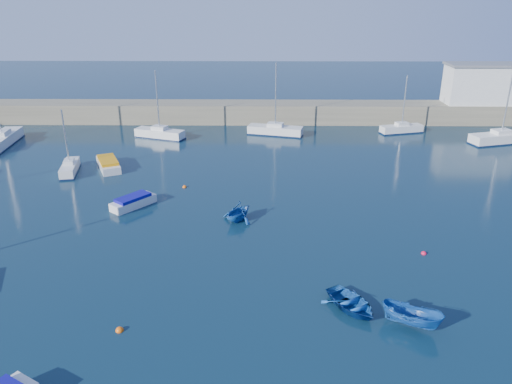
{
  "coord_description": "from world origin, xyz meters",
  "views": [
    {
      "loc": [
        0.19,
        -21.43,
        16.71
      ],
      "look_at": [
        -0.21,
        16.01,
        1.6
      ],
      "focal_mm": 35.0,
      "sensor_mm": 36.0,
      "label": 1
    }
  ],
  "objects_px": {
    "sailboat_4": "(3,139)",
    "dinghy_left": "(238,212)",
    "dinghy_center": "(351,303)",
    "sailboat_7": "(401,129)",
    "sailboat_3": "(70,168)",
    "sailboat_8": "(501,138)",
    "motorboat_2": "(108,164)",
    "sailboat_5": "(160,133)",
    "sailboat_6": "(275,130)",
    "dinghy_right": "(412,317)",
    "harbor_office": "(484,85)",
    "motorboat_1": "(133,202)"
  },
  "relations": [
    {
      "from": "motorboat_2",
      "to": "dinghy_right",
      "type": "distance_m",
      "value": 34.74
    },
    {
      "from": "motorboat_2",
      "to": "sailboat_7",
      "type": "bearing_deg",
      "value": -2.06
    },
    {
      "from": "dinghy_left",
      "to": "sailboat_3",
      "type": "bearing_deg",
      "value": -177.59
    },
    {
      "from": "sailboat_5",
      "to": "dinghy_right",
      "type": "distance_m",
      "value": 42.09
    },
    {
      "from": "sailboat_3",
      "to": "dinghy_right",
      "type": "distance_m",
      "value": 36.22
    },
    {
      "from": "dinghy_center",
      "to": "dinghy_left",
      "type": "height_order",
      "value": "dinghy_left"
    },
    {
      "from": "sailboat_7",
      "to": "dinghy_right",
      "type": "xyz_separation_m",
      "value": [
        -9.71,
        -39.54,
        0.09
      ]
    },
    {
      "from": "motorboat_1",
      "to": "sailboat_8",
      "type": "bearing_deg",
      "value": 65.72
    },
    {
      "from": "motorboat_1",
      "to": "dinghy_center",
      "type": "relative_size",
      "value": 1.09
    },
    {
      "from": "sailboat_6",
      "to": "dinghy_right",
      "type": "xyz_separation_m",
      "value": [
        6.31,
        -38.48,
        0.03
      ]
    },
    {
      "from": "sailboat_4",
      "to": "motorboat_2",
      "type": "distance_m",
      "value": 16.81
    },
    {
      "from": "dinghy_center",
      "to": "dinghy_left",
      "type": "relative_size",
      "value": 1.21
    },
    {
      "from": "dinghy_left",
      "to": "dinghy_center",
      "type": "bearing_deg",
      "value": -24.4
    },
    {
      "from": "dinghy_left",
      "to": "sailboat_8",
      "type": "bearing_deg",
      "value": 70.98
    },
    {
      "from": "harbor_office",
      "to": "sailboat_8",
      "type": "relative_size",
      "value": 1.02
    },
    {
      "from": "sailboat_8",
      "to": "harbor_office",
      "type": "bearing_deg",
      "value": -24.11
    },
    {
      "from": "sailboat_4",
      "to": "dinghy_left",
      "type": "distance_m",
      "value": 35.02
    },
    {
      "from": "sailboat_4",
      "to": "sailboat_8",
      "type": "xyz_separation_m",
      "value": [
        58.52,
        1.41,
        -0.04
      ]
    },
    {
      "from": "harbor_office",
      "to": "sailboat_5",
      "type": "relative_size",
      "value": 1.23
    },
    {
      "from": "sailboat_7",
      "to": "sailboat_4",
      "type": "bearing_deg",
      "value": 81.7
    },
    {
      "from": "sailboat_6",
      "to": "motorboat_2",
      "type": "relative_size",
      "value": 1.71
    },
    {
      "from": "sailboat_4",
      "to": "sailboat_5",
      "type": "distance_m",
      "value": 18.07
    },
    {
      "from": "sailboat_4",
      "to": "dinghy_center",
      "type": "relative_size",
      "value": 2.87
    },
    {
      "from": "sailboat_3",
      "to": "dinghy_left",
      "type": "height_order",
      "value": "sailboat_3"
    },
    {
      "from": "sailboat_6",
      "to": "sailboat_8",
      "type": "xyz_separation_m",
      "value": [
        26.58,
        -3.38,
        0.04
      ]
    },
    {
      "from": "sailboat_6",
      "to": "motorboat_1",
      "type": "height_order",
      "value": "sailboat_6"
    },
    {
      "from": "sailboat_3",
      "to": "motorboat_2",
      "type": "height_order",
      "value": "sailboat_3"
    },
    {
      "from": "sailboat_4",
      "to": "dinghy_right",
      "type": "bearing_deg",
      "value": -46.73
    },
    {
      "from": "sailboat_8",
      "to": "motorboat_1",
      "type": "relative_size",
      "value": 2.54
    },
    {
      "from": "sailboat_5",
      "to": "dinghy_center",
      "type": "xyz_separation_m",
      "value": [
        17.51,
        -35.22,
        -0.24
      ]
    },
    {
      "from": "sailboat_7",
      "to": "dinghy_right",
      "type": "distance_m",
      "value": 40.71
    },
    {
      "from": "sailboat_3",
      "to": "sailboat_8",
      "type": "xyz_separation_m",
      "value": [
        47.24,
        10.92,
        0.11
      ]
    },
    {
      "from": "dinghy_center",
      "to": "sailboat_4",
      "type": "bearing_deg",
      "value": 107.24
    },
    {
      "from": "harbor_office",
      "to": "sailboat_6",
      "type": "xyz_separation_m",
      "value": [
        -28.06,
        -6.77,
        -4.5
      ]
    },
    {
      "from": "sailboat_4",
      "to": "dinghy_left",
      "type": "xyz_separation_m",
      "value": [
        28.42,
        -20.46,
        0.09
      ]
    },
    {
      "from": "sailboat_5",
      "to": "dinghy_center",
      "type": "distance_m",
      "value": 39.33
    },
    {
      "from": "sailboat_4",
      "to": "sailboat_8",
      "type": "bearing_deg",
      "value": -3.97
    },
    {
      "from": "sailboat_7",
      "to": "dinghy_left",
      "type": "distance_m",
      "value": 32.77
    },
    {
      "from": "sailboat_6",
      "to": "dinghy_center",
      "type": "relative_size",
      "value": 2.51
    },
    {
      "from": "sailboat_8",
      "to": "dinghy_center",
      "type": "distance_m",
      "value": 40.78
    },
    {
      "from": "sailboat_3",
      "to": "motorboat_1",
      "type": "bearing_deg",
      "value": -55.92
    },
    {
      "from": "dinghy_left",
      "to": "sailboat_7",
      "type": "bearing_deg",
      "value": 88.37
    },
    {
      "from": "dinghy_right",
      "to": "sailboat_4",
      "type": "bearing_deg",
      "value": 79.22
    },
    {
      "from": "sailboat_3",
      "to": "sailboat_7",
      "type": "distance_m",
      "value": 39.77
    },
    {
      "from": "sailboat_5",
      "to": "sailboat_6",
      "type": "bearing_deg",
      "value": -63.16
    },
    {
      "from": "dinghy_right",
      "to": "motorboat_2",
      "type": "bearing_deg",
      "value": 73.29
    },
    {
      "from": "harbor_office",
      "to": "sailboat_7",
      "type": "xyz_separation_m",
      "value": [
        -12.04,
        -5.72,
        -4.55
      ]
    },
    {
      "from": "motorboat_2",
      "to": "dinghy_center",
      "type": "height_order",
      "value": "motorboat_2"
    },
    {
      "from": "harbor_office",
      "to": "dinghy_center",
      "type": "distance_m",
      "value": 50.4
    },
    {
      "from": "harbor_office",
      "to": "motorboat_2",
      "type": "bearing_deg",
      "value": -156.48
    }
  ]
}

